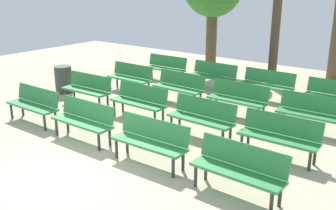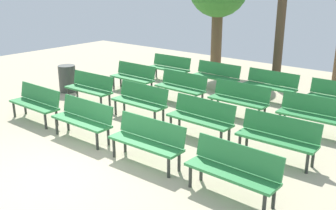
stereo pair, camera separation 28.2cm
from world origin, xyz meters
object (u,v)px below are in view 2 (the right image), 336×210
bench_r2_c1 (181,86)px  bench_r2_c2 (239,98)px  bench_r2_c3 (313,113)px  bench_r1_c3 (278,135)px  bench_r3_c0 (170,66)px  bench_r0_c2 (148,139)px  trash_bin (67,79)px  bench_r1_c1 (140,99)px  bench_r2_c0 (134,76)px  bench_r0_c1 (83,118)px  bench_r3_c2 (270,84)px  tree_1 (279,44)px  bench_r3_c1 (216,75)px  bench_r0_c0 (36,101)px  bench_r1_c0 (90,87)px  bench_r0_c3 (233,168)px  bench_r1_c2 (201,116)px

bench_r2_c1 → bench_r2_c2: size_ratio=1.01×
bench_r2_c3 → bench_r2_c1: bearing=178.5°
bench_r1_c3 → bench_r3_c0: 6.78m
bench_r0_c2 → trash_bin: (-5.45, 2.20, -0.08)m
bench_r1_c1 → bench_r2_c2: size_ratio=1.00×
bench_r2_c0 → bench_r0_c1: bearing=-61.4°
bench_r2_c0 → bench_r3_c2: 4.27m
bench_r1_c1 → trash_bin: 3.58m
bench_r1_c3 → tree_1: 5.72m
bench_r0_c2 → bench_r3_c1: same height
bench_r0_c2 → bench_r1_c3: bearing=41.6°
bench_r0_c0 → bench_r3_c0: same height
bench_r1_c0 → bench_r3_c0: 3.61m
bench_r2_c1 → bench_r3_c1: same height
bench_r2_c0 → bench_r3_c1: (1.99, 1.81, 0.00)m
bench_r1_c0 → bench_r1_c3: 5.75m
bench_r0_c3 → bench_r3_c0: same height
bench_r2_c1 → bench_r2_c3: same height
bench_r1_c2 → bench_r3_c0: 5.34m
bench_r3_c0 → bench_r2_c2: bearing=-26.4°
bench_r2_c0 → trash_bin: 2.13m
bench_r0_c2 → bench_r2_c1: size_ratio=1.00×
bench_r0_c3 → trash_bin: bearing=164.5°
bench_r1_c2 → bench_r2_c0: size_ratio=1.00×
bench_r0_c2 → bench_r1_c3: same height
bench_r3_c0 → tree_1: bearing=22.9°
bench_r0_c1 → bench_r2_c0: (-1.91, 3.59, 0.00)m
bench_r1_c0 → bench_r2_c1: (1.96, 1.78, 0.00)m
bench_r1_c2 → bench_r3_c1: same height
bench_r1_c0 → bench_r2_c2: (3.87, 1.76, 0.00)m
bench_r0_c1 → bench_r0_c2: same height
bench_r1_c2 → bench_r2_c1: 2.69m
bench_r1_c0 → bench_r0_c1: bearing=-44.4°
bench_r1_c1 → bench_r2_c2: (1.90, 1.74, 0.00)m
bench_r0_c3 → bench_r3_c2: 5.75m
bench_r0_c1 → bench_r3_c0: size_ratio=1.00×
bench_r1_c3 → bench_r3_c0: same height
bench_r0_c0 → bench_r2_c2: same height
bench_r0_c0 → bench_r2_c3: same height
bench_r2_c2 → bench_r1_c1: bearing=-137.1°
bench_r2_c0 → bench_r2_c2: 3.85m
bench_r3_c0 → bench_r1_c3: bearing=-33.3°
bench_r0_c0 → bench_r3_c0: bearing=89.8°
bench_r2_c1 → tree_1: bearing=68.1°
bench_r3_c1 → bench_r3_c2: (1.88, 0.01, 0.00)m
bench_r2_c0 → bench_r2_c2: same height
bench_r2_c3 → tree_1: size_ratio=0.55×
bench_r0_c1 → bench_r3_c1: (0.08, 5.39, 0.00)m
bench_r2_c1 → trash_bin: 3.81m
bench_r0_c3 → bench_r1_c1: (-3.81, 1.85, 0.00)m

